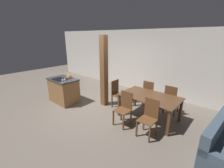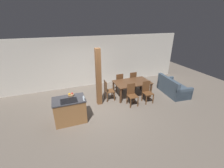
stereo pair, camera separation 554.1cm
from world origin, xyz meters
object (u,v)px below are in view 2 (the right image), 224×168
at_px(fruit_bowl, 71,95).
at_px(wine_glass_near, 84,97).
at_px(kitchen_island, 70,110).
at_px(dining_chair_near_left, 132,94).
at_px(dining_chair_far_left, 119,82).
at_px(wine_glass_middle, 83,96).
at_px(dining_chair_head_end, 108,90).
at_px(dining_chair_far_right, 132,80).
at_px(couch, 173,88).
at_px(dining_table, 132,84).
at_px(dining_chair_near_right, 147,92).
at_px(timber_post, 99,78).

xyz_separation_m(fruit_bowl, wine_glass_near, (0.39, -0.52, 0.08)).
bearing_deg(kitchen_island, dining_chair_near_left, 5.88).
height_order(dining_chair_near_left, dining_chair_far_left, same).
bearing_deg(wine_glass_near, wine_glass_middle, 90.00).
bearing_deg(dining_chair_head_end, kitchen_island, 119.40).
height_order(dining_chair_near_left, dining_chair_far_right, same).
relative_size(dining_chair_far_left, dining_chair_far_right, 1.00).
bearing_deg(couch, dining_chair_far_left, 68.51).
distance_m(kitchen_island, dining_chair_far_right, 3.84).
distance_m(kitchen_island, couch, 5.12).
xyz_separation_m(dining_table, dining_chair_head_end, (-1.23, 0.00, -0.14)).
bearing_deg(dining_chair_near_right, dining_chair_far_left, 117.35).
relative_size(wine_glass_middle, dining_chair_near_left, 0.16).
xyz_separation_m(dining_chair_near_right, timber_post, (-2.08, 0.56, 0.73)).
xyz_separation_m(wine_glass_near, wine_glass_middle, (0.00, 0.08, 0.00)).
bearing_deg(timber_post, kitchen_island, -147.83).
relative_size(kitchen_island, dining_chair_far_right, 1.18).
xyz_separation_m(wine_glass_middle, timber_post, (0.84, 1.05, 0.19)).
xyz_separation_m(dining_chair_near_left, dining_chair_far_right, (0.77, 1.48, 0.00)).
bearing_deg(kitchen_island, wine_glass_near, -30.83).
bearing_deg(fruit_bowl, wine_glass_middle, -48.63).
xyz_separation_m(dining_chair_near_right, dining_chair_far_left, (-0.77, 1.48, 0.00)).
height_order(wine_glass_near, timber_post, timber_post).
height_order(wine_glass_near, wine_glass_middle, same).
bearing_deg(kitchen_island, timber_post, 32.17).
bearing_deg(kitchen_island, wine_glass_middle, -23.45).
bearing_deg(dining_chair_near_left, couch, 5.60).
xyz_separation_m(dining_chair_far_left, dining_chair_head_end, (-0.85, -0.74, 0.00)).
height_order(kitchen_island, dining_chair_far_right, dining_chair_far_right).
relative_size(fruit_bowl, timber_post, 0.09).
distance_m(kitchen_island, timber_post, 1.75).
xyz_separation_m(fruit_bowl, couch, (4.99, 0.29, -0.67)).
relative_size(wine_glass_middle, dining_table, 0.09).
bearing_deg(wine_glass_middle, fruit_bowl, 131.37).
distance_m(dining_chair_far_right, couch, 2.10).
bearing_deg(dining_table, wine_glass_near, -152.70).
relative_size(wine_glass_middle, dining_chair_head_end, 0.16).
height_order(dining_chair_near_right, timber_post, timber_post).
xyz_separation_m(dining_chair_far_left, dining_chair_far_right, (0.77, 0.00, 0.00)).
distance_m(fruit_bowl, dining_chair_near_left, 2.58).
relative_size(dining_table, couch, 1.00).
relative_size(fruit_bowl, dining_chair_head_end, 0.23).
height_order(kitchen_island, dining_chair_far_left, dining_chair_far_left).
bearing_deg(timber_post, couch, -4.93).
relative_size(kitchen_island, dining_chair_near_left, 1.18).
distance_m(fruit_bowl, wine_glass_middle, 0.59).
bearing_deg(dining_chair_near_right, dining_chair_head_end, 155.32).
distance_m(wine_glass_near, wine_glass_middle, 0.08).
bearing_deg(dining_chair_near_right, dining_chair_far_right, 90.00).
height_order(dining_chair_near_left, dining_chair_near_right, same).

